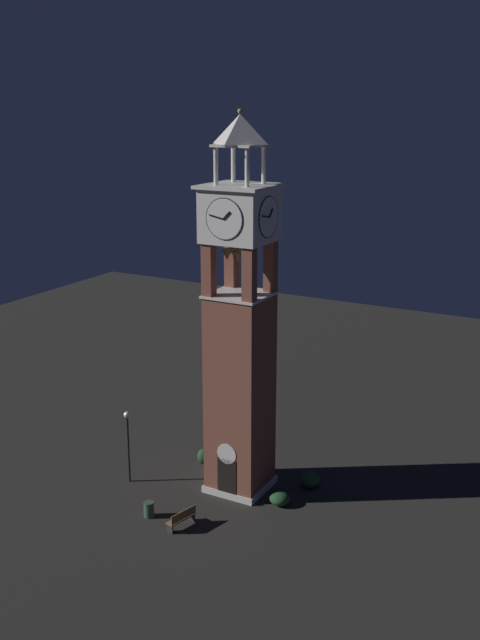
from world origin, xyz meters
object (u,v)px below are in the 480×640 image
lamp_post (128,434)px  trash_bin (149,509)px  clock_tower (240,341)px  park_bench (182,518)px

lamp_post → trash_bin: 4.64m
clock_tower → trash_bin: clock_tower is taller
lamp_post → trash_bin: size_ratio=5.13×
clock_tower → park_bench: size_ratio=11.85×
park_bench → lamp_post: (-5.05, 2.54, 2.34)m
park_bench → trash_bin: 1.99m
trash_bin → clock_tower: bearing=62.7°
park_bench → lamp_post: lamp_post is taller
park_bench → lamp_post: bearing=153.3°
clock_tower → lamp_post: clock_tower is taller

